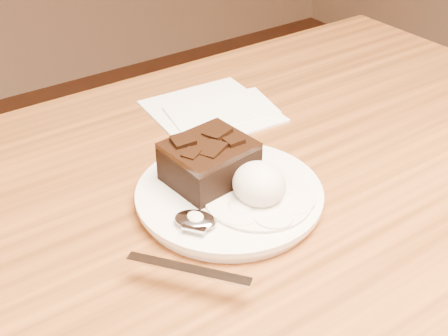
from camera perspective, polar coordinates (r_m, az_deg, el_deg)
plate at (r=0.63m, az=0.52°, el=-2.81°), size 0.20×0.20×0.02m
brownie at (r=0.63m, az=-1.46°, el=0.39°), size 0.09×0.08×0.04m
ice_cream_scoop at (r=0.60m, az=3.45°, el=-1.60°), size 0.05×0.06×0.05m
melt_puddle at (r=0.61m, az=3.40°, el=-2.91°), size 0.12×0.12×0.00m
spoon at (r=0.58m, az=-2.80°, el=-5.22°), size 0.13×0.16×0.01m
napkin at (r=0.81m, az=-1.24°, el=5.67°), size 0.17×0.17×0.01m
crumb_a at (r=0.61m, az=-2.38°, el=-3.05°), size 0.01×0.01×0.00m
crumb_b at (r=0.61m, az=7.51°, el=-3.15°), size 0.01×0.01×0.00m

